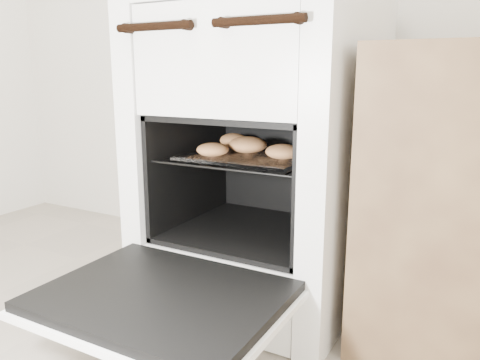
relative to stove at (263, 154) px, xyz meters
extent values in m
cube|color=white|center=(0.00, 0.01, 0.01)|extent=(0.65, 0.69, 0.99)
cylinder|color=black|center=(-0.15, -0.35, 0.38)|extent=(0.24, 0.02, 0.02)
cylinder|color=black|center=(0.15, -0.35, 0.38)|extent=(0.24, 0.02, 0.02)
cube|color=black|center=(0.00, -0.54, -0.26)|extent=(0.56, 0.43, 0.03)
cube|color=white|center=(0.00, -0.54, -0.28)|extent=(0.58, 0.45, 0.02)
cylinder|color=black|center=(-0.23, -0.07, 0.00)|extent=(0.01, 0.45, 0.01)
cylinder|color=black|center=(0.23, -0.07, 0.00)|extent=(0.01, 0.45, 0.01)
cylinder|color=black|center=(0.00, -0.29, 0.00)|extent=(0.46, 0.01, 0.01)
cylinder|color=black|center=(0.00, 0.14, 0.00)|extent=(0.46, 0.01, 0.01)
cylinder|color=black|center=(-0.19, -0.07, 0.00)|extent=(0.01, 0.43, 0.01)
cylinder|color=black|center=(-0.13, -0.07, 0.00)|extent=(0.01, 0.43, 0.01)
cylinder|color=black|center=(-0.06, -0.07, 0.00)|extent=(0.01, 0.43, 0.01)
cylinder|color=black|center=(0.00, -0.07, 0.00)|extent=(0.01, 0.43, 0.01)
cylinder|color=black|center=(0.06, -0.07, 0.00)|extent=(0.01, 0.43, 0.01)
cylinder|color=black|center=(0.13, -0.07, 0.00)|extent=(0.01, 0.43, 0.01)
cylinder|color=black|center=(0.19, -0.07, 0.00)|extent=(0.01, 0.43, 0.01)
cube|color=white|center=(0.00, -0.09, 0.01)|extent=(0.37, 0.32, 0.01)
ellipsoid|color=tan|center=(-0.08, -0.18, 0.04)|extent=(0.11, 0.11, 0.04)
ellipsoid|color=tan|center=(-0.12, 0.01, 0.04)|extent=(0.13, 0.13, 0.05)
ellipsoid|color=tan|center=(0.12, -0.12, 0.04)|extent=(0.14, 0.14, 0.04)
ellipsoid|color=tan|center=(-0.02, -0.07, 0.04)|extent=(0.13, 0.13, 0.05)
camera|label=1|loc=(0.65, -1.35, 0.26)|focal=35.00mm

